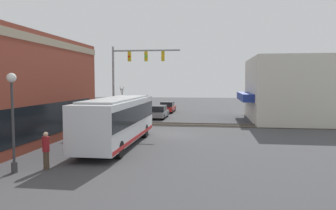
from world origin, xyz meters
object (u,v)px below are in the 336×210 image
streetlamp (13,113)px  pedestrian_by_lamp (46,150)px  parked_car_grey (159,112)px  pedestrian_at_crossing (128,118)px  crossing_signal (122,102)px  city_bus (118,119)px  parked_car_red (168,107)px

streetlamp → pedestrian_by_lamp: (0.78, -1.18, -1.85)m
parked_car_grey → pedestrian_at_crossing: size_ratio=2.73×
crossing_signal → pedestrian_by_lamp: crossing_signal is taller
parked_car_grey → city_bus: bearing=180.0°
crossing_signal → streetlamp: (-15.94, 0.69, 0.50)m
parked_car_grey → pedestrian_at_crossing: pedestrian_at_crossing is taller
parked_car_grey → streetlamp: bearing=172.8°
crossing_signal → city_bus: bearing=-165.8°
parked_car_grey → parked_car_red: size_ratio=0.97×
parked_car_red → pedestrian_at_crossing: pedestrian_at_crossing is taller
pedestrian_by_lamp → parked_car_red: bearing=-3.4°
pedestrian_by_lamp → pedestrian_at_crossing: size_ratio=1.09×
parked_car_grey → parked_car_red: parked_car_grey is taller
parked_car_grey → pedestrian_by_lamp: bearing=175.5°
streetlamp → pedestrian_by_lamp: size_ratio=2.55×
streetlamp → parked_car_red: size_ratio=0.98×
streetlamp → parked_car_grey: (23.21, -2.95, -2.11)m
city_bus → parked_car_grey: (16.17, -0.00, -1.06)m
parked_car_red → pedestrian_by_lamp: (-29.89, 1.76, 0.25)m
crossing_signal → pedestrian_by_lamp: bearing=-178.1°
streetlamp → pedestrian_by_lamp: streetlamp is taller
city_bus → pedestrian_by_lamp: city_bus is taller
pedestrian_by_lamp → streetlamp: bearing=123.3°
city_bus → parked_car_red: 23.66m
city_bus → crossing_signal: (8.91, 2.26, 0.54)m
parked_car_red → pedestrian_by_lamp: bearing=176.6°
city_bus → streetlamp: bearing=157.3°
city_bus → pedestrian_at_crossing: city_bus is taller
city_bus → parked_car_red: size_ratio=2.28×
parked_car_grey → pedestrian_by_lamp: 22.50m
city_bus → pedestrian_at_crossing: size_ratio=6.43×
crossing_signal → parked_car_grey: size_ratio=0.82×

